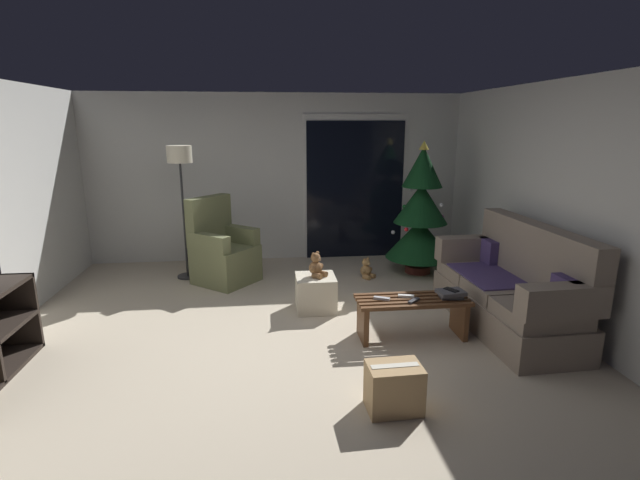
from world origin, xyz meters
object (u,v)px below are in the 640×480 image
(ottoman, at_px, (316,293))
(christmas_tree, at_px, (420,216))
(remote_graphite, at_px, (414,301))
(floor_lamp, at_px, (180,167))
(remote_white, at_px, (406,296))
(teddy_bear_chestnut, at_px, (316,266))
(cell_phone, at_px, (451,290))
(cardboard_box_taped_mid_floor, at_px, (394,388))
(armchair, at_px, (222,252))
(remote_silver, at_px, (382,298))
(book_stack, at_px, (451,294))
(couch, at_px, (511,290))
(coffee_table, at_px, (412,311))
(teddy_bear_honey_by_tree, at_px, (366,269))

(ottoman, bearing_deg, christmas_tree, 37.29)
(remote_graphite, distance_m, floor_lamp, 3.53)
(remote_white, distance_m, teddy_bear_chestnut, 1.12)
(remote_graphite, xyz_separation_m, cell_phone, (0.39, 0.06, 0.07))
(teddy_bear_chestnut, height_order, cardboard_box_taped_mid_floor, teddy_bear_chestnut)
(cell_phone, distance_m, armchair, 3.07)
(remote_silver, distance_m, christmas_tree, 2.30)
(remote_white, xyz_separation_m, teddy_bear_chestnut, (-0.81, 0.77, 0.10))
(remote_silver, bearing_deg, remote_white, 124.02)
(remote_white, height_order, floor_lamp, floor_lamp)
(book_stack, distance_m, floor_lamp, 3.77)
(cell_phone, bearing_deg, cardboard_box_taped_mid_floor, -156.34)
(ottoman, bearing_deg, book_stack, -34.50)
(ottoman, bearing_deg, teddy_bear_chestnut, -43.25)
(floor_lamp, bearing_deg, remote_silver, -44.61)
(ottoman, height_order, cardboard_box_taped_mid_floor, ottoman)
(couch, distance_m, armchair, 3.57)
(coffee_table, relative_size, ottoman, 2.50)
(cell_phone, bearing_deg, remote_white, 142.20)
(remote_silver, bearing_deg, remote_graphite, 98.17)
(book_stack, height_order, ottoman, book_stack)
(coffee_table, bearing_deg, cell_phone, -3.90)
(cell_phone, bearing_deg, book_stack, -129.08)
(coffee_table, distance_m, floor_lamp, 3.53)
(armchair, xyz_separation_m, cardboard_box_taped_mid_floor, (1.50, -3.11, -0.22))
(cell_phone, bearing_deg, ottoman, 116.63)
(floor_lamp, height_order, ottoman, floor_lamp)
(remote_white, xyz_separation_m, remote_silver, (-0.25, -0.03, 0.00))
(book_stack, bearing_deg, teddy_bear_chestnut, 145.57)
(remote_white, height_order, armchair, armchair)
(teddy_bear_honey_by_tree, bearing_deg, remote_silver, -97.62)
(remote_graphite, distance_m, armchair, 2.83)
(remote_graphite, xyz_separation_m, teddy_bear_chestnut, (-0.84, 0.90, 0.10))
(remote_graphite, xyz_separation_m, floor_lamp, (-2.48, 2.26, 1.09))
(cell_phone, bearing_deg, couch, -16.96)
(couch, relative_size, floor_lamp, 1.10)
(floor_lamp, height_order, cardboard_box_taped_mid_floor, floor_lamp)
(remote_graphite, xyz_separation_m, armchair, (-1.97, 2.02, -0.02))
(book_stack, bearing_deg, coffee_table, 174.55)
(coffee_table, bearing_deg, book_stack, -5.45)
(book_stack, relative_size, teddy_bear_honey_by_tree, 0.96)
(coffee_table, distance_m, cell_phone, 0.43)
(remote_silver, xyz_separation_m, ottoman, (-0.56, 0.81, -0.22))
(remote_graphite, height_order, teddy_bear_chestnut, teddy_bear_chestnut)
(armchair, height_order, ottoman, armchair)
(couch, xyz_separation_m, cardboard_box_taped_mid_floor, (-1.58, -1.30, -0.22))
(coffee_table, height_order, cardboard_box_taped_mid_floor, coffee_table)
(book_stack, distance_m, armchair, 3.08)
(remote_graphite, bearing_deg, teddy_bear_chestnut, 179.77)
(cell_phone, bearing_deg, remote_silver, 148.28)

